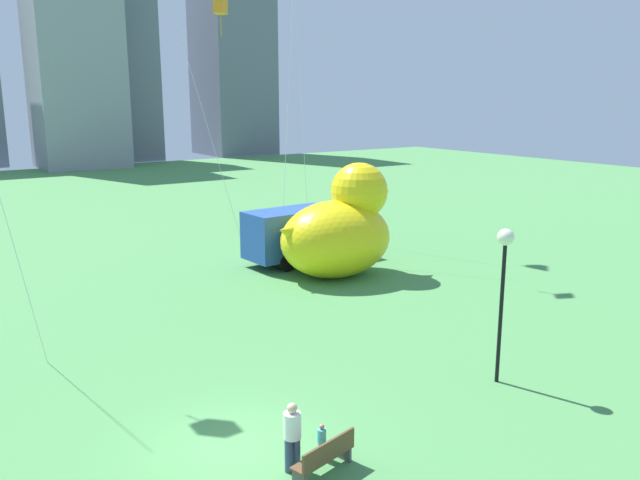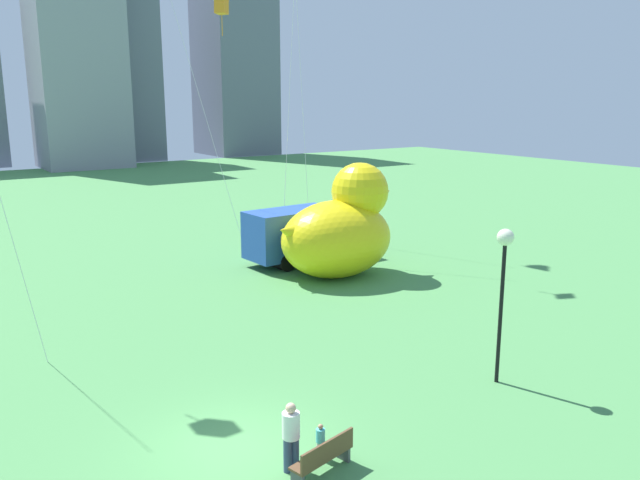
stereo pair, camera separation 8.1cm
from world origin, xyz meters
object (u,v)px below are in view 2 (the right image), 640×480
object	(u,v)px
box_truck	(303,235)
kite_orange	(221,5)
lamppost	(504,263)
park_bench	(324,456)
giant_inflatable_duck	(341,229)
person_adult	(291,434)
person_child	(320,440)

from	to	relation	value
box_truck	kite_orange	distance (m)	13.32
lamppost	box_truck	xyz separation A→B (m)	(2.94, 15.68, -2.29)
park_bench	lamppost	distance (m)	7.96
park_bench	giant_inflatable_duck	size ratio (longest dim) A/B	0.27
person_adult	box_truck	distance (m)	19.44
park_bench	person_adult	size ratio (longest dim) A/B	1.05
box_truck	lamppost	bearing A→B (deg)	-100.62
giant_inflatable_duck	person_adult	bearing A→B (deg)	-129.48
park_bench	kite_orange	distance (m)	27.44
person_adult	lamppost	distance (m)	8.21
person_child	park_bench	bearing A→B (deg)	-117.37
person_adult	kite_orange	bearing A→B (deg)	67.53
park_bench	person_adult	xyz separation A→B (m)	(-0.52, 0.58, 0.46)
person_adult	kite_orange	size ratio (longest dim) A/B	0.12
person_child	lamppost	xyz separation A→B (m)	(6.85, 0.55, 3.25)
lamppost	giant_inflatable_duck	bearing A→B (deg)	76.41
box_truck	kite_orange	xyz separation A→B (m)	(-1.50, 5.80, 11.89)
park_bench	giant_inflatable_duck	distance (m)	17.04
lamppost	kite_orange	xyz separation A→B (m)	(1.44, 21.48, 9.60)
lamppost	box_truck	size ratio (longest dim) A/B	0.72
person_adult	lamppost	world-z (taller)	lamppost
park_bench	person_child	bearing A→B (deg)	62.63
box_truck	giant_inflatable_duck	bearing A→B (deg)	-89.06
giant_inflatable_duck	box_truck	xyz separation A→B (m)	(-0.05, 3.30, -0.86)
person_child	box_truck	xyz separation A→B (m)	(9.79, 16.23, 0.96)
person_adult	kite_orange	xyz separation A→B (m)	(9.13, 22.07, 12.41)
person_adult	person_child	xyz separation A→B (m)	(0.84, 0.04, -0.44)
giant_inflatable_duck	box_truck	bearing A→B (deg)	90.94
park_bench	kite_orange	world-z (taller)	kite_orange
person_adult	box_truck	xyz separation A→B (m)	(10.63, 16.27, 0.52)
person_adult	giant_inflatable_duck	size ratio (longest dim) A/B	0.26
giant_inflatable_duck	kite_orange	xyz separation A→B (m)	(-1.55, 9.10, 11.03)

